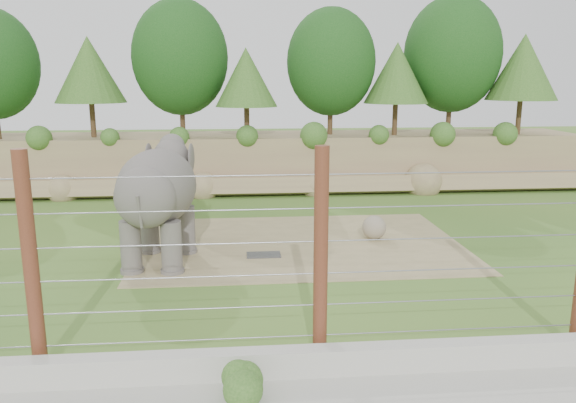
{
  "coord_description": "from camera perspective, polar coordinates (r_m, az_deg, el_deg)",
  "views": [
    {
      "loc": [
        -1.44,
        -13.97,
        5.12
      ],
      "look_at": [
        0.0,
        2.0,
        1.6
      ],
      "focal_mm": 35.0,
      "sensor_mm": 36.0,
      "label": 1
    }
  ],
  "objects": [
    {
      "name": "walkway_shrub",
      "position": [
        9.47,
        -3.88,
        -17.99
      ],
      "size": [
        0.65,
        0.65,
        0.65
      ],
      "primitive_type": "sphere",
      "color": "#2D5D1D",
      "rests_on": "walkway"
    },
    {
      "name": "back_embankment",
      "position": [
        26.75,
        -0.81,
        9.9
      ],
      "size": [
        30.0,
        5.52,
        8.77
      ],
      "color": "#8C7155",
      "rests_on": "ground"
    },
    {
      "name": "elephant",
      "position": [
        16.05,
        -13.05,
        -0.29
      ],
      "size": [
        2.29,
        4.37,
        3.38
      ],
      "primitive_type": null,
      "rotation": [
        0.0,
        0.0,
        -0.12
      ],
      "color": "#615A56",
      "rests_on": "ground"
    },
    {
      "name": "ground",
      "position": [
        14.95,
        0.7,
        -7.65
      ],
      "size": [
        90.0,
        90.0,
        0.0
      ],
      "primitive_type": "plane",
      "color": "#3F6A28",
      "rests_on": "ground"
    },
    {
      "name": "retaining_wall",
      "position": [
        10.31,
        3.64,
        -15.84
      ],
      "size": [
        26.0,
        0.35,
        0.5
      ],
      "primitive_type": "cube",
      "color": "beige",
      "rests_on": "ground"
    },
    {
      "name": "stone_ball",
      "position": [
        18.38,
        8.74,
        -2.61
      ],
      "size": [
        0.78,
        0.78,
        0.78
      ],
      "primitive_type": "sphere",
      "color": "gray",
      "rests_on": "dirt_patch"
    },
    {
      "name": "dirt_patch",
      "position": [
        17.83,
        1.32,
        -4.28
      ],
      "size": [
        10.0,
        7.0,
        0.02
      ],
      "primitive_type": "cube",
      "color": "#918257",
      "rests_on": "ground"
    },
    {
      "name": "drain_grate",
      "position": [
        16.63,
        -2.49,
        -5.43
      ],
      "size": [
        1.0,
        0.6,
        0.03
      ],
      "primitive_type": "cube",
      "color": "#262628",
      "rests_on": "dirt_patch"
    },
    {
      "name": "barrier_fence",
      "position": [
        10.07,
        3.34,
        -5.68
      ],
      "size": [
        20.26,
        0.26,
        4.0
      ],
      "color": "#55281A",
      "rests_on": "ground"
    }
  ]
}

